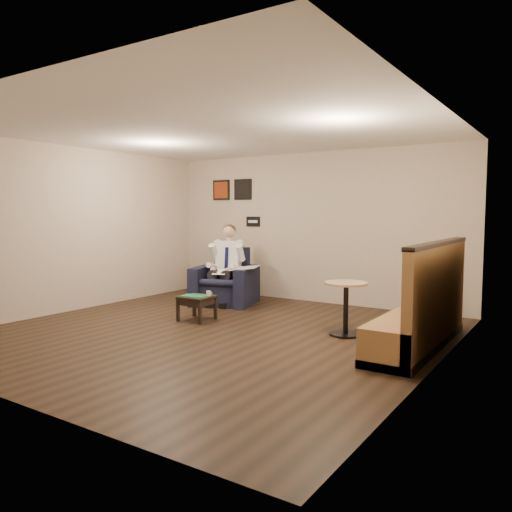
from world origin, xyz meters
The scene contains 19 objects.
ground centered at (0.00, 0.00, 0.00)m, with size 6.00×6.00×0.00m, color black.
wall_back centered at (0.00, 3.00, 1.40)m, with size 6.00×0.02×2.80m, color beige.
wall_front centered at (0.00, -3.00, 1.40)m, with size 6.00×0.02×2.80m, color beige.
wall_left centered at (-3.00, 0.00, 1.40)m, with size 0.02×6.00×2.80m, color beige.
wall_right centered at (3.00, 0.00, 1.40)m, with size 0.02×6.00×2.80m, color beige.
ceiling centered at (0.00, 0.00, 2.80)m, with size 6.00×6.00×0.02m, color white.
seating_sign centered at (-1.30, 2.98, 1.50)m, with size 0.32×0.02×0.20m, color black.
art_print_left centered at (-2.10, 2.98, 2.15)m, with size 0.42×0.03×0.42m, color #963312.
art_print_right centered at (-1.55, 2.98, 2.15)m, with size 0.42×0.03×0.42m, color black.
armchair centered at (-1.19, 1.88, 0.51)m, with size 1.05×1.05×1.02m, color black.
seated_man centered at (-1.15, 1.75, 0.70)m, with size 0.67×1.00×1.40m, color silver, non-canonical shape.
lap_papers centered at (-1.12, 1.65, 0.63)m, with size 0.23×0.33×0.01m, color white.
newspaper centered at (-0.75, 1.90, 0.69)m, with size 0.44×0.55×0.01m, color silver.
side_table centered at (-0.71, 0.51, 0.19)m, with size 0.47×0.47×0.38m, color black.
green_folder centered at (-0.74, 0.49, 0.39)m, with size 0.38×0.27×0.01m, color #20A35E.
coffee_mug centered at (-0.57, 0.62, 0.42)m, with size 0.07×0.07×0.08m, color white.
smartphone centered at (-0.68, 0.64, 0.39)m, with size 0.12×0.06×0.01m, color black.
banquette centered at (2.59, 0.85, 0.65)m, with size 0.61×2.56×1.31m, color olive.
cafe_table centered at (1.62, 0.88, 0.37)m, with size 0.59×0.59×0.74m, color tan.
Camera 1 is at (4.28, -5.42, 1.68)m, focal length 35.00 mm.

